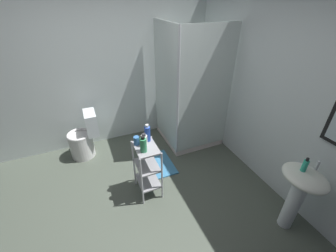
# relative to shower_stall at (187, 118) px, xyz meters

# --- Properties ---
(ground_plane) EXTENTS (4.20, 4.20, 0.02)m
(ground_plane) POSITION_rel_shower_stall_xyz_m (1.20, -1.22, -0.47)
(ground_plane) COLOR #4C5549
(wall_back) EXTENTS (4.20, 0.14, 2.50)m
(wall_back) POSITION_rel_shower_stall_xyz_m (1.21, 0.63, 0.79)
(wall_back) COLOR silver
(wall_back) RESTS_ON ground_plane
(wall_left) EXTENTS (0.10, 4.20, 2.50)m
(wall_left) POSITION_rel_shower_stall_xyz_m (-0.65, -1.22, 0.79)
(wall_left) COLOR silver
(wall_left) RESTS_ON ground_plane
(shower_stall) EXTENTS (0.92, 0.92, 2.00)m
(shower_stall) POSITION_rel_shower_stall_xyz_m (0.00, 0.00, 0.00)
(shower_stall) COLOR white
(shower_stall) RESTS_ON ground_plane
(pedestal_sink) EXTENTS (0.46, 0.37, 0.81)m
(pedestal_sink) POSITION_rel_shower_stall_xyz_m (1.95, 0.30, 0.12)
(pedestal_sink) COLOR white
(pedestal_sink) RESTS_ON ground_plane
(sink_faucet) EXTENTS (0.03, 0.03, 0.10)m
(sink_faucet) POSITION_rel_shower_stall_xyz_m (1.95, 0.42, 0.40)
(sink_faucet) COLOR silver
(sink_faucet) RESTS_ON pedestal_sink
(toilet) EXTENTS (0.37, 0.49, 0.76)m
(toilet) POSITION_rel_shower_stall_xyz_m (-0.28, -1.70, -0.15)
(toilet) COLOR white
(toilet) RESTS_ON ground_plane
(storage_cart) EXTENTS (0.38, 0.28, 0.74)m
(storage_cart) POSITION_rel_shower_stall_xyz_m (0.85, -1.00, -0.03)
(storage_cart) COLOR silver
(storage_cart) RESTS_ON ground_plane
(hand_soap_bottle) EXTENTS (0.05, 0.05, 0.16)m
(hand_soap_bottle) POSITION_rel_shower_stall_xyz_m (1.92, 0.28, 0.41)
(hand_soap_bottle) COLOR #2DBC99
(hand_soap_bottle) RESTS_ON pedestal_sink
(lotion_bottle_white) EXTENTS (0.08, 0.08, 0.16)m
(lotion_bottle_white) POSITION_rel_shower_stall_xyz_m (0.81, -1.01, 0.35)
(lotion_bottle_white) COLOR white
(lotion_bottle_white) RESTS_ON storage_cart
(body_wash_bottle_green) EXTENTS (0.08, 0.08, 0.21)m
(body_wash_bottle_green) POSITION_rel_shower_stall_xyz_m (0.92, -1.05, 0.37)
(body_wash_bottle_green) COLOR #399C63
(body_wash_bottle_green) RESTS_ON storage_cart
(shampoo_bottle_blue) EXTENTS (0.07, 0.07, 0.23)m
(shampoo_bottle_blue) POSITION_rel_shower_stall_xyz_m (0.74, -0.94, 0.38)
(shampoo_bottle_blue) COLOR blue
(shampoo_bottle_blue) RESTS_ON storage_cart
(rinse_cup) EXTENTS (0.07, 0.07, 0.11)m
(rinse_cup) POSITION_rel_shower_stall_xyz_m (0.76, -1.09, 0.33)
(rinse_cup) COLOR #3870B2
(rinse_cup) RESTS_ON storage_cart
(bath_mat) EXTENTS (0.60, 0.40, 0.02)m
(bath_mat) POSITION_rel_shower_stall_xyz_m (0.43, -0.69, -0.45)
(bath_mat) COLOR teal
(bath_mat) RESTS_ON ground_plane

